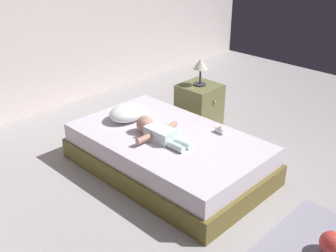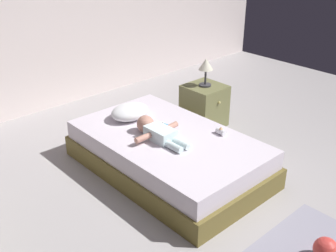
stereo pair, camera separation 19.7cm
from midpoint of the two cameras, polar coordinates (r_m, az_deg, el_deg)
name	(u,v)px [view 2 (the right image)]	position (r m, az deg, el deg)	size (l,w,h in m)	color
ground_plane	(222,204)	(3.73, 9.02, -10.70)	(8.00, 8.00, 0.00)	#A59F9F
wall_behind_bed	(42,11)	(5.44, -16.02, 15.06)	(8.00, 0.12, 2.52)	silver
bed	(168,153)	(4.05, 1.39, -3.83)	(1.17, 1.94, 0.39)	brown
pillow	(130,112)	(4.27, -3.99, 1.97)	(0.42, 0.32, 0.16)	white
baby	(157,131)	(3.88, -0.15, -0.76)	(0.52, 0.63, 0.17)	white
toothbrush	(168,125)	(4.14, 1.34, 0.14)	(0.05, 0.15, 0.02)	#3A93ED
nightstand	(204,106)	(4.98, 6.17, 2.80)	(0.44, 0.47, 0.51)	olive
lamp	(206,66)	(4.81, 6.45, 8.18)	(0.17, 0.17, 0.33)	#333338
toy_ball	(326,249)	(3.35, 22.63, -15.53)	(0.18, 0.18, 0.18)	#DA3D37
baby_bottle	(221,131)	(4.00, 8.74, -0.75)	(0.07, 0.11, 0.08)	white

